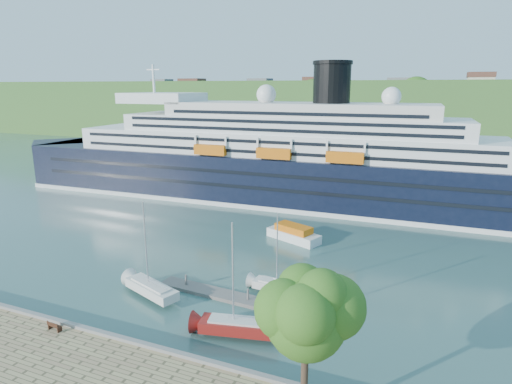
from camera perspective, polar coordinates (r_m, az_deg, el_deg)
The scene contains 11 objects.
ground at distance 40.77m, azimuth -16.51°, elevation -19.58°, with size 400.00×400.00×0.00m, color #2E534C.
far_hillside at distance 172.60m, azimuth 15.14°, elevation 10.12°, with size 400.00×50.00×24.00m, color #316227.
quay_coping at distance 40.03m, azimuth -16.82°, elevation -18.34°, with size 220.00×0.50×0.30m, color slate.
cruise_ship at distance 83.96m, azimuth 1.36°, elevation 7.90°, with size 118.39×17.24×26.59m, color black, non-canonical shape.
park_bench at distance 43.63m, azimuth -25.25°, elevation -15.79°, with size 1.46×0.60×0.93m, color #472514, non-canonical shape.
promenade_tree at distance 28.68m, azimuth 6.64°, elevation -18.74°, with size 6.88×6.88×11.40m, color #255917, non-canonical shape.
floating_pontoon at distance 47.14m, azimuth -3.24°, elevation -13.82°, with size 17.61×2.15×0.39m, color gray, non-canonical shape.
sailboat_white_near at distance 46.63m, azimuth -14.04°, elevation -7.97°, with size 7.84×2.18×10.12m, color silver, non-canonical shape.
sailboat_red at distance 38.45m, azimuth -2.24°, elevation -12.23°, with size 8.03×2.23×10.37m, color maroon, non-canonical shape.
sailboat_white_far at distance 46.24m, azimuth 3.37°, elevation -8.63°, with size 6.82×1.90×8.81m, color silver, non-canonical shape.
tender_launch at distance 63.47m, azimuth 5.04°, elevation -5.42°, with size 8.31×2.84×2.30m, color #D8650C, non-canonical shape.
Camera 1 is at (22.47, -25.83, 22.15)m, focal length 30.00 mm.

